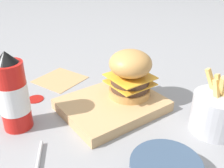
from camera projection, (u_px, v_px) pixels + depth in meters
ground_plane at (97, 114)px, 0.69m from camera, size 6.00×6.00×0.00m
serving_board at (112, 105)px, 0.71m from camera, size 0.26×0.21×0.03m
burger at (130, 73)px, 0.70m from camera, size 0.11×0.11×0.13m
ketchup_bottle at (13, 95)px, 0.60m from camera, size 0.07×0.07×0.20m
fries_basket at (217, 112)px, 0.61m from camera, size 0.12×0.12×0.15m
ketchup_puddle at (35, 99)px, 0.76m from camera, size 0.05×0.05×0.00m
parchment_square at (60, 79)px, 0.87m from camera, size 0.17×0.17×0.00m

